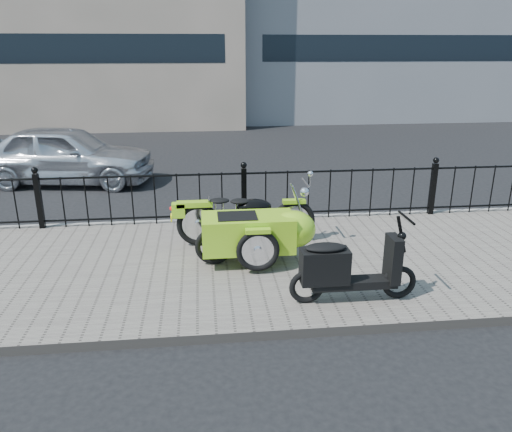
{
  "coord_description": "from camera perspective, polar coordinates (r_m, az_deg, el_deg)",
  "views": [
    {
      "loc": [
        -0.71,
        -7.15,
        3.11
      ],
      "look_at": [
        0.06,
        -0.1,
        0.68
      ],
      "focal_mm": 35.0,
      "sensor_mm": 36.0,
      "label": 1
    }
  ],
  "objects": [
    {
      "name": "spare_tire",
      "position": [
        7.15,
        -4.77,
        -3.44
      ],
      "size": [
        0.56,
        0.11,
        0.56
      ],
      "primitive_type": "torus",
      "rotation": [
        1.57,
        0.0,
        0.05
      ],
      "color": "black",
      "rests_on": "sidewalk"
    },
    {
      "name": "motorcycle_sidecar",
      "position": [
        7.24,
        0.36,
        -1.41
      ],
      "size": [
        2.28,
        1.48,
        0.98
      ],
      "color": "black",
      "rests_on": "sidewalk"
    },
    {
      "name": "ground",
      "position": [
        7.83,
        -0.53,
        -4.47
      ],
      "size": [
        120.0,
        120.0,
        0.0
      ],
      "primitive_type": "plane",
      "color": "black",
      "rests_on": "ground"
    },
    {
      "name": "curb",
      "position": [
        9.15,
        -1.44,
        -0.56
      ],
      "size": [
        30.0,
        0.1,
        0.12
      ],
      "primitive_type": "cube",
      "color": "gray",
      "rests_on": "ground"
    },
    {
      "name": "scooter",
      "position": [
        6.17,
        10.18,
        -6.03
      ],
      "size": [
        1.6,
        0.47,
        1.08
      ],
      "color": "black",
      "rests_on": "sidewalk"
    },
    {
      "name": "iron_fence",
      "position": [
        8.85,
        -1.39,
        2.35
      ],
      "size": [
        14.11,
        0.11,
        1.08
      ],
      "color": "black",
      "rests_on": "sidewalk"
    },
    {
      "name": "sedan_car",
      "position": [
        12.56,
        -20.94,
        6.57
      ],
      "size": [
        4.25,
        2.21,
        1.38
      ],
      "primitive_type": "imported",
      "rotation": [
        0.0,
        0.0,
        1.42
      ],
      "color": "silver",
      "rests_on": "ground"
    },
    {
      "name": "sidewalk",
      "position": [
        7.36,
        -0.14,
        -5.58
      ],
      "size": [
        30.0,
        3.8,
        0.12
      ],
      "primitive_type": "cube",
      "color": "#685F57",
      "rests_on": "ground"
    }
  ]
}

